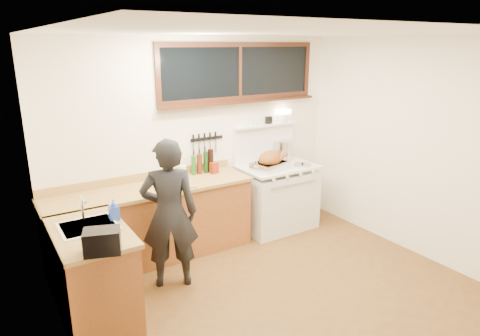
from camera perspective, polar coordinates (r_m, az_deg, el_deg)
ground_plane at (r=4.65m, az=5.28°, el=-16.53°), size 4.00×3.50×0.02m
room_shell at (r=4.00m, az=5.90°, el=3.88°), size 4.10×3.60×2.65m
counter_back at (r=5.22m, az=-11.57°, el=-7.17°), size 2.44×0.64×1.00m
counter_left at (r=4.29m, az=-19.02°, el=-13.27°), size 0.64×1.09×0.90m
sink_unit at (r=4.19m, az=-19.51°, el=-8.02°), size 0.50×0.45×0.37m
vintage_stove at (r=6.00m, az=4.85°, el=-3.62°), size 1.02×0.74×1.61m
back_window at (r=5.68m, az=0.03°, el=11.84°), size 2.32×0.13×0.77m
left_doorway at (r=2.93m, az=-20.22°, el=-13.82°), size 0.02×1.04×2.17m
knife_strip at (r=5.55m, az=-4.58°, el=3.81°), size 0.46×0.03×0.28m
man at (r=4.51m, az=-9.40°, el=-6.07°), size 0.69×0.58×1.61m
soap_bottle at (r=4.21m, az=-16.49°, el=-5.34°), size 0.10×0.10×0.20m
toaster at (r=3.60m, az=-17.89°, el=-9.29°), size 0.33×0.28×0.19m
cutting_board at (r=5.02m, az=-8.18°, el=-1.91°), size 0.39×0.32×0.13m
roast_turkey at (r=5.66m, az=4.09°, el=0.85°), size 0.51×0.42×0.25m
stockpot at (r=6.17m, az=5.69°, el=2.46°), size 0.39×0.39×0.28m
saucepan at (r=5.98m, az=4.21°, el=1.27°), size 0.17×0.28×0.12m
pot_lid at (r=5.89m, az=8.31°, el=0.44°), size 0.32×0.32×0.04m
coffee_tin at (r=5.48m, az=-3.48°, el=0.01°), size 0.11×0.09×0.14m
pitcher at (r=5.29m, az=-7.64°, el=-0.60°), size 0.09×0.09×0.16m
bottle_cluster at (r=5.48m, az=-4.87°, el=0.72°), size 0.31×0.07×0.30m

